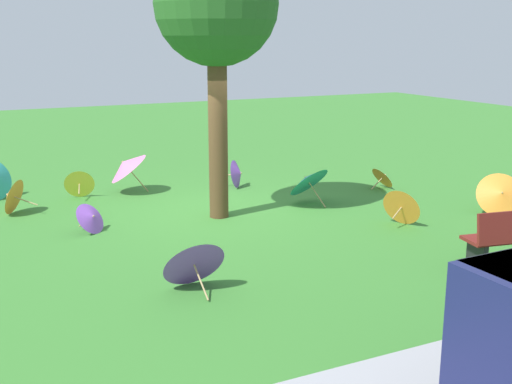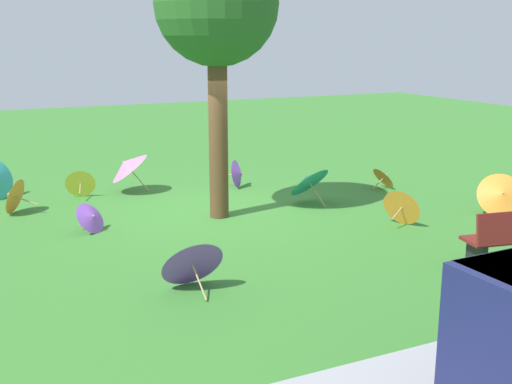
{
  "view_description": "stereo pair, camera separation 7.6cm",
  "coord_description": "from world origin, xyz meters",
  "views": [
    {
      "loc": [
        4.4,
        10.98,
        3.25
      ],
      "look_at": [
        -0.37,
        1.19,
        0.6
      ],
      "focal_mm": 44.96,
      "sensor_mm": 36.0,
      "label": 1
    },
    {
      "loc": [
        4.33,
        11.01,
        3.25
      ],
      "look_at": [
        -0.37,
        1.19,
        0.6
      ],
      "focal_mm": 44.96,
      "sensor_mm": 36.0,
      "label": 2
    }
  ],
  "objects": [
    {
      "name": "parasol_orange_3",
      "position": [
        -4.75,
        2.6,
        0.4
      ],
      "size": [
        1.07,
        0.99,
        0.81
      ],
      "color": "tan",
      "rests_on": "ground"
    },
    {
      "name": "parasol_orange_4",
      "position": [
        -2.71,
        2.31,
        0.35
      ],
      "size": [
        0.67,
        0.79,
        0.69
      ],
      "color": "tan",
      "rests_on": "ground"
    },
    {
      "name": "shade_tree",
      "position": [
        0.01,
        0.41,
        3.72
      ],
      "size": [
        2.16,
        2.16,
        4.88
      ],
      "color": "brown",
      "rests_on": "ground"
    },
    {
      "name": "parasol_yellow_0",
      "position": [
        2.04,
        -2.2,
        0.31
      ],
      "size": [
        0.66,
        0.62,
        0.61
      ],
      "color": "tan",
      "rests_on": "ground"
    },
    {
      "name": "parasol_pink_0",
      "position": [
        1.06,
        -2.17,
        0.6
      ],
      "size": [
        1.05,
        1.1,
        0.96
      ],
      "color": "tan",
      "rests_on": "ground"
    },
    {
      "name": "parasol_teal_1",
      "position": [
        -1.92,
        0.32,
        0.49
      ],
      "size": [
        1.08,
        1.01,
        0.84
      ],
      "color": "tan",
      "rests_on": "ground"
    },
    {
      "name": "parasol_orange_2",
      "position": [
        -4.12,
        -0.11,
        0.26
      ],
      "size": [
        0.55,
        0.57,
        0.52
      ],
      "color": "tan",
      "rests_on": "ground"
    },
    {
      "name": "parasol_orange_1",
      "position": [
        3.44,
        -1.48,
        0.35
      ],
      "size": [
        0.77,
        0.77,
        0.7
      ],
      "color": "tan",
      "rests_on": "ground"
    },
    {
      "name": "parasol_purple_1",
      "position": [
        -1.28,
        -1.57,
        0.31
      ],
      "size": [
        0.66,
        0.63,
        0.63
      ],
      "color": "tan",
      "rests_on": "ground"
    },
    {
      "name": "parasol_purple_0",
      "position": [
        2.33,
        0.37,
        0.26
      ],
      "size": [
        0.7,
        0.68,
        0.53
      ],
      "color": "tan",
      "rests_on": "ground"
    },
    {
      "name": "parasol_purple_2",
      "position": [
        1.67,
        3.46,
        0.39
      ],
      "size": [
        0.85,
        0.84,
        0.78
      ],
      "color": "tan",
      "rests_on": "ground"
    },
    {
      "name": "ground",
      "position": [
        0.0,
        0.0,
        0.0
      ],
      "size": [
        40.0,
        40.0,
        0.0
      ],
      "primitive_type": "plane",
      "color": "#387A2D"
    }
  ]
}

